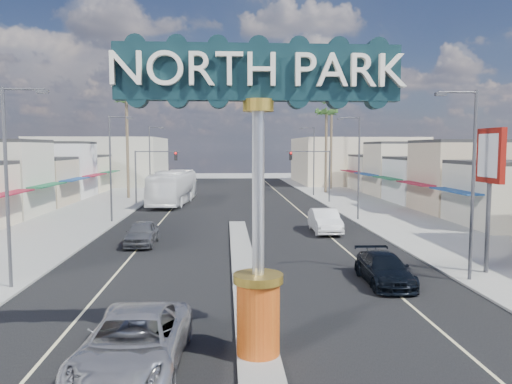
{
  "coord_description": "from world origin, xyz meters",
  "views": [
    {
      "loc": [
        -0.96,
        -12.55,
        6.38
      ],
      "look_at": [
        0.58,
        12.43,
        4.13
      ],
      "focal_mm": 35.0,
      "sensor_mm": 36.0,
      "label": 1
    }
  ],
  "objects": [
    {
      "name": "streetlight_l_far",
      "position": [
        -10.43,
        52.0,
        5.07
      ],
      "size": [
        2.03,
        0.22,
        9.0
      ],
      "color": "#47474C",
      "rests_on": "ground"
    },
    {
      "name": "gateway_sign",
      "position": [
        0.0,
        1.98,
        5.93
      ],
      "size": [
        8.2,
        1.5,
        9.15
      ],
      "color": "red",
      "rests_on": "median_island"
    },
    {
      "name": "sidewalk_left",
      "position": [
        -14.0,
        30.0,
        0.06
      ],
      "size": [
        8.0,
        120.0,
        0.12
      ],
      "primitive_type": "cube",
      "color": "gray",
      "rests_on": "ground"
    },
    {
      "name": "road",
      "position": [
        0.0,
        30.0,
        0.01
      ],
      "size": [
        20.0,
        120.0,
        0.01
      ],
      "primitive_type": "cube",
      "color": "black",
      "rests_on": "ground"
    },
    {
      "name": "backdrop_far_right",
      "position": [
        22.0,
        75.0,
        4.0
      ],
      "size": [
        20.0,
        20.0,
        8.0
      ],
      "primitive_type": "cube",
      "color": "beige",
      "rests_on": "ground"
    },
    {
      "name": "backdrop_far_left",
      "position": [
        -22.0,
        75.0,
        4.0
      ],
      "size": [
        20.0,
        20.0,
        8.0
      ],
      "primitive_type": "cube",
      "color": "#B7B29E",
      "rests_on": "ground"
    },
    {
      "name": "palm_left_far",
      "position": [
        -13.0,
        50.0,
        11.5
      ],
      "size": [
        2.6,
        2.6,
        13.1
      ],
      "color": "brown",
      "rests_on": "ground"
    },
    {
      "name": "sidewalk_right",
      "position": [
        14.0,
        30.0,
        0.06
      ],
      "size": [
        8.0,
        120.0,
        0.12
      ],
      "primitive_type": "cube",
      "color": "gray",
      "rests_on": "ground"
    },
    {
      "name": "traffic_signal_right",
      "position": [
        9.18,
        43.99,
        4.27
      ],
      "size": [
        5.09,
        0.45,
        6.0
      ],
      "color": "#47474C",
      "rests_on": "ground"
    },
    {
      "name": "suv_right",
      "position": [
        6.44,
        9.93,
        0.7
      ],
      "size": [
        2.03,
        4.87,
        1.4
      ],
      "primitive_type": "imported",
      "rotation": [
        0.0,
        0.0,
        -0.01
      ],
      "color": "black",
      "rests_on": "ground"
    },
    {
      "name": "bank_pylon_sign",
      "position": [
        12.07,
        11.26,
        5.56
      ],
      "size": [
        0.32,
        2.25,
        7.2
      ],
      "rotation": [
        0.0,
        0.0,
        0.0
      ],
      "color": "#47474C",
      "rests_on": "sidewalk_right"
    },
    {
      "name": "car_parked_left",
      "position": [
        -6.43,
        20.02,
        0.79
      ],
      "size": [
        1.87,
        4.62,
        1.57
      ],
      "primitive_type": "imported",
      "rotation": [
        0.0,
        0.0,
        -0.0
      ],
      "color": "slate",
      "rests_on": "ground"
    },
    {
      "name": "streetlight_r_near",
      "position": [
        10.43,
        10.0,
        5.07
      ],
      "size": [
        2.03,
        0.22,
        9.0
      ],
      "color": "#47474C",
      "rests_on": "ground"
    },
    {
      "name": "city_bus",
      "position": [
        -6.8,
        43.56,
        1.89
      ],
      "size": [
        4.38,
        13.79,
        3.78
      ],
      "primitive_type": "imported",
      "rotation": [
        0.0,
        0.0,
        -0.09
      ],
      "color": "white",
      "rests_on": "ground"
    },
    {
      "name": "storefront_row_right",
      "position": [
        24.0,
        43.0,
        3.0
      ],
      "size": [
        12.0,
        42.0,
        6.0
      ],
      "primitive_type": "cube",
      "color": "#B7B29E",
      "rests_on": "ground"
    },
    {
      "name": "suv_left",
      "position": [
        -3.59,
        1.35,
        0.84
      ],
      "size": [
        3.06,
        6.18,
        1.68
      ],
      "primitive_type": "imported",
      "rotation": [
        0.0,
        0.0,
        -0.05
      ],
      "color": "#AAAAAF",
      "rests_on": "ground"
    },
    {
      "name": "streetlight_r_mid",
      "position": [
        10.43,
        30.0,
        5.07
      ],
      "size": [
        2.03,
        0.22,
        9.0
      ],
      "color": "#47474C",
      "rests_on": "ground"
    },
    {
      "name": "median_island",
      "position": [
        0.0,
        14.0,
        0.08
      ],
      "size": [
        1.3,
        30.0,
        0.16
      ],
      "primitive_type": "cube",
      "color": "gray",
      "rests_on": "ground"
    },
    {
      "name": "palm_right_far",
      "position": [
        15.0,
        62.0,
        12.39
      ],
      "size": [
        2.6,
        2.6,
        14.1
      ],
      "color": "brown",
      "rests_on": "ground"
    },
    {
      "name": "streetlight_l_near",
      "position": [
        -10.43,
        10.0,
        5.07
      ],
      "size": [
        2.03,
        0.22,
        9.0
      ],
      "color": "#47474C",
      "rests_on": "ground"
    },
    {
      "name": "palm_right_mid",
      "position": [
        13.0,
        56.0,
        10.6
      ],
      "size": [
        2.6,
        2.6,
        12.1
      ],
      "color": "brown",
      "rests_on": "ground"
    },
    {
      "name": "storefront_row_left",
      "position": [
        -24.0,
        43.0,
        3.0
      ],
      "size": [
        12.0,
        42.0,
        6.0
      ],
      "primitive_type": "cube",
      "color": "beige",
      "rests_on": "ground"
    },
    {
      "name": "streetlight_r_far",
      "position": [
        10.43,
        52.0,
        5.07
      ],
      "size": [
        2.03,
        0.22,
        9.0
      ],
      "color": "#47474C",
      "rests_on": "ground"
    },
    {
      "name": "streetlight_l_mid",
      "position": [
        -10.43,
        30.0,
        5.07
      ],
      "size": [
        2.03,
        0.22,
        9.0
      ],
      "color": "#47474C",
      "rests_on": "ground"
    },
    {
      "name": "ground",
      "position": [
        0.0,
        30.0,
        0.0
      ],
      "size": [
        160.0,
        160.0,
        0.0
      ],
      "primitive_type": "plane",
      "color": "gray",
      "rests_on": "ground"
    },
    {
      "name": "car_parked_right",
      "position": [
        6.47,
        24.06,
        0.88
      ],
      "size": [
        1.98,
        5.38,
        1.76
      ],
      "primitive_type": "imported",
      "rotation": [
        0.0,
        0.0,
        -0.02
      ],
      "color": "white",
      "rests_on": "ground"
    },
    {
      "name": "traffic_signal_left",
      "position": [
        -9.18,
        43.99,
        4.27
      ],
      "size": [
        5.09,
        0.45,
        6.0
      ],
      "color": "#47474C",
      "rests_on": "ground"
    }
  ]
}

